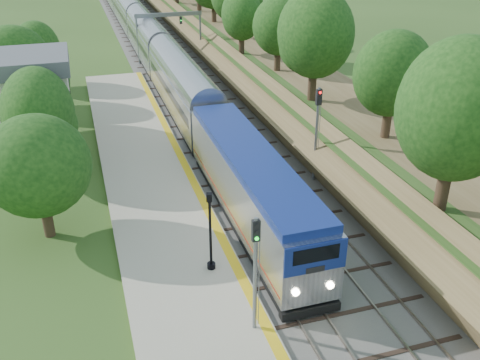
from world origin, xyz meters
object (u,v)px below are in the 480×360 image
object	(u,v)px
station_building	(17,105)
signal_farside	(317,125)
train	(138,27)
signal_platform	(255,263)
lamppost_far	(210,236)
signal_gantry	(169,24)

from	to	relation	value
station_building	signal_farside	distance (m)	23.12
signal_farside	train	bearing A→B (deg)	97.38
signal_platform	signal_farside	bearing A→B (deg)	56.27
station_building	train	bearing A→B (deg)	69.09
lamppost_far	signal_farside	world-z (taller)	signal_farside
lamppost_far	signal_gantry	bearing A→B (deg)	82.21
station_building	signal_platform	size ratio (longest dim) A/B	1.45
signal_gantry	train	size ratio (longest dim) A/B	0.07
signal_gantry	signal_farside	world-z (taller)	signal_farside
signal_gantry	train	bearing A→B (deg)	101.97
station_building	lamppost_far	world-z (taller)	station_building
signal_gantry	lamppost_far	size ratio (longest dim) A/B	1.84
train	signal_platform	distance (m)	61.61
signal_platform	signal_farside	world-z (taller)	signal_farside
station_building	signal_farside	bearing A→B (deg)	-29.12
train	signal_farside	bearing A→B (deg)	-82.62
signal_gantry	signal_platform	bearing A→B (deg)	-96.15
signal_gantry	lamppost_far	world-z (taller)	signal_gantry
station_building	signal_gantry	distance (m)	29.94
signal_gantry	train	xyz separation A→B (m)	(-2.47, 11.65, -2.48)
station_building	signal_gantry	bearing A→B (deg)	56.62
station_building	train	distance (m)	39.26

